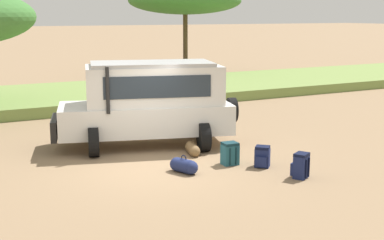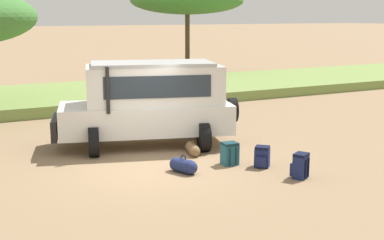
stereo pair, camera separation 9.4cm
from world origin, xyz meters
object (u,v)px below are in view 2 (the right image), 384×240
object	(u,v)px
backpack_cluster_center	(262,157)
acacia_tree_centre_back	(187,1)
duffel_bag_low_black_case	(193,149)
duffel_bag_soft_canvas	(183,166)
backpack_beside_front_wheel	(230,154)
safari_vehicle	(149,102)
backpack_near_rear_wheel	(300,166)

from	to	relation	value
backpack_cluster_center	acacia_tree_centre_back	distance (m)	20.62
acacia_tree_centre_back	duffel_bag_low_black_case	bearing A→B (deg)	-116.68
duffel_bag_soft_canvas	acacia_tree_centre_back	bearing A→B (deg)	62.61
backpack_beside_front_wheel	backpack_cluster_center	size ratio (longest dim) A/B	1.09
safari_vehicle	duffel_bag_soft_canvas	bearing A→B (deg)	-97.21
safari_vehicle	backpack_beside_front_wheel	bearing A→B (deg)	-70.62
safari_vehicle	backpack_beside_front_wheel	distance (m)	3.16
safari_vehicle	backpack_near_rear_wheel	xyz separation A→B (m)	(1.86, -4.58, -1.00)
backpack_beside_front_wheel	acacia_tree_centre_back	xyz separation A→B (m)	(8.09, 18.15, 4.27)
acacia_tree_centre_back	backpack_cluster_center	bearing A→B (deg)	-111.77
duffel_bag_soft_canvas	safari_vehicle	bearing A→B (deg)	82.79
backpack_beside_front_wheel	backpack_cluster_center	bearing A→B (deg)	-43.33
duffel_bag_soft_canvas	acacia_tree_centre_back	xyz separation A→B (m)	(9.45, 18.24, 4.39)
safari_vehicle	acacia_tree_centre_back	bearing A→B (deg)	59.35
backpack_near_rear_wheel	acacia_tree_centre_back	size ratio (longest dim) A/B	0.09
acacia_tree_centre_back	safari_vehicle	bearing A→B (deg)	-120.65
acacia_tree_centre_back	backpack_beside_front_wheel	bearing A→B (deg)	-114.01
backpack_cluster_center	duffel_bag_low_black_case	bearing A→B (deg)	116.90
backpack_beside_front_wheel	backpack_near_rear_wheel	size ratio (longest dim) A/B	0.97
safari_vehicle	acacia_tree_centre_back	distance (m)	18.11
backpack_cluster_center	duffel_bag_low_black_case	xyz separation A→B (m)	(-0.97, 1.91, -0.11)
duffel_bag_low_black_case	backpack_near_rear_wheel	bearing A→B (deg)	-68.33
backpack_beside_front_wheel	duffel_bag_soft_canvas	distance (m)	1.37
duffel_bag_soft_canvas	backpack_near_rear_wheel	bearing A→B (deg)	-36.71
safari_vehicle	backpack_near_rear_wheel	distance (m)	5.04
duffel_bag_low_black_case	backpack_beside_front_wheel	bearing A→B (deg)	-74.84
backpack_cluster_center	duffel_bag_low_black_case	distance (m)	2.15
safari_vehicle	backpack_near_rear_wheel	size ratio (longest dim) A/B	9.06
backpack_cluster_center	duffel_bag_soft_canvas	world-z (taller)	backpack_cluster_center
safari_vehicle	backpack_beside_front_wheel	world-z (taller)	safari_vehicle
backpack_beside_front_wheel	backpack_cluster_center	world-z (taller)	backpack_beside_front_wheel
safari_vehicle	duffel_bag_soft_canvas	distance (m)	3.15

